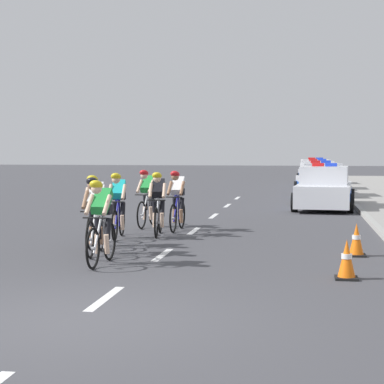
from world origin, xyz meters
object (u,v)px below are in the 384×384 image
cyclist_third (95,210)px  traffic_cone_near (356,240)px  cyclist_second (95,215)px  cyclist_fifth (158,203)px  police_car_furthest (315,173)px  cyclist_sixth (177,200)px  police_car_nearest (324,189)px  traffic_cone_mid (347,260)px  cyclist_fourth (118,205)px  police_car_second (320,182)px  police_car_third (317,177)px  cyclist_seventh (147,198)px  cyclist_lead (101,221)px

cyclist_third → traffic_cone_near: 5.40m
cyclist_second → cyclist_fifth: bearing=79.0°
cyclist_second → police_car_furthest: 27.73m
cyclist_sixth → police_car_nearest: police_car_nearest is taller
cyclist_sixth → traffic_cone_mid: (3.82, -6.04, -0.48)m
cyclist_third → police_car_nearest: (5.09, 10.15, -0.11)m
cyclist_fifth → traffic_cone_near: cyclist_fifth is taller
cyclist_fourth → police_car_furthest: size_ratio=0.38×
cyclist_sixth → traffic_cone_near: 5.50m
cyclist_second → police_car_second: bearing=74.2°
cyclist_second → police_car_furthest: size_ratio=0.38×
cyclist_fifth → police_car_third: bearing=77.6°
police_car_second → traffic_cone_near: police_car_second is taller
cyclist_sixth → cyclist_fourth: bearing=-121.7°
cyclist_seventh → traffic_cone_near: 6.66m
cyclist_lead → police_car_third: 23.52m
cyclist_second → cyclist_seventh: size_ratio=1.00×
police_car_nearest → traffic_cone_near: 10.63m
police_car_nearest → police_car_third: (0.00, 10.76, 0.00)m
cyclist_second → traffic_cone_mid: size_ratio=2.69×
police_car_third → cyclist_second: bearing=-102.2°
cyclist_second → police_car_third: police_car_third is taller
cyclist_second → police_car_third: 22.49m
cyclist_seventh → cyclist_fourth: bearing=-93.3°
cyclist_second → cyclist_fifth: (0.60, 3.10, 0.00)m
cyclist_fifth → police_car_furthest: 24.57m
cyclist_seventh → traffic_cone_mid: (4.75, -6.73, -0.48)m
police_car_furthest → traffic_cone_near: 26.72m
police_car_third → traffic_cone_near: bearing=-89.3°
cyclist_third → cyclist_fifth: (0.93, 2.04, 0.00)m
cyclist_lead → cyclist_seventh: (-0.51, 6.01, 0.00)m
cyclist_second → police_car_second: (4.76, 16.89, -0.11)m
police_car_third → police_car_nearest: bearing=-90.0°
cyclist_sixth → police_car_nearest: bearing=61.1°
cyclist_fifth → police_car_third: 19.33m
police_car_second → police_car_furthest: (-0.00, 10.43, 0.00)m
police_car_second → cyclist_sixth: bearing=-107.0°
police_car_second → traffic_cone_near: 16.30m
police_car_third → police_car_second: bearing=-90.0°
cyclist_fourth → cyclist_fifth: bearing=39.9°
cyclist_third → cyclist_seventh: (0.27, 3.80, 0.00)m
cyclist_sixth → traffic_cone_near: bearing=-40.7°
cyclist_sixth → traffic_cone_mid: size_ratio=2.69×
traffic_cone_near → traffic_cone_mid: same height
police_car_nearest → police_car_third: same height
police_car_third → cyclist_seventh: bearing=-105.7°
cyclist_fourth → traffic_cone_near: bearing=-19.3°
cyclist_fourth → traffic_cone_mid: (4.89, -4.30, -0.48)m
police_car_nearest → traffic_cone_mid: 13.09m
cyclist_seventh → police_car_nearest: police_car_nearest is taller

